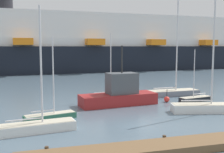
{
  "coord_description": "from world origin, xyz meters",
  "views": [
    {
      "loc": [
        -8.01,
        -20.45,
        6.36
      ],
      "look_at": [
        0.0,
        8.11,
        3.12
      ],
      "focal_mm": 44.52,
      "sensor_mm": 36.0,
      "label": 1
    }
  ],
  "objects_px": {
    "sailboat_2": "(50,115)",
    "sailboat_5": "(172,91)",
    "sailboat_3": "(195,99)",
    "channel_buoy_0": "(167,99)",
    "sailboat_0": "(206,106)",
    "sailboat_1": "(36,126)",
    "cruise_ship": "(85,46)",
    "sailboat_6": "(108,96)",
    "fishing_boat_2": "(119,94)"
  },
  "relations": [
    {
      "from": "sailboat_0",
      "to": "channel_buoy_0",
      "type": "distance_m",
      "value": 5.72
    },
    {
      "from": "sailboat_0",
      "to": "sailboat_1",
      "type": "xyz_separation_m",
      "value": [
        -15.83,
        -2.08,
        -0.09
      ]
    },
    {
      "from": "sailboat_3",
      "to": "fishing_boat_2",
      "type": "xyz_separation_m",
      "value": [
        -9.03,
        0.61,
        0.89
      ]
    },
    {
      "from": "sailboat_1",
      "to": "channel_buoy_0",
      "type": "distance_m",
      "value": 16.37
    },
    {
      "from": "sailboat_2",
      "to": "sailboat_3",
      "type": "xyz_separation_m",
      "value": [
        16.66,
        3.6,
        -0.03
      ]
    },
    {
      "from": "sailboat_2",
      "to": "fishing_boat_2",
      "type": "xyz_separation_m",
      "value": [
        7.63,
        4.22,
        0.86
      ]
    },
    {
      "from": "sailboat_3",
      "to": "sailboat_5",
      "type": "bearing_deg",
      "value": -90.03
    },
    {
      "from": "sailboat_1",
      "to": "channel_buoy_0",
      "type": "relative_size",
      "value": 6.39
    },
    {
      "from": "sailboat_2",
      "to": "sailboat_1",
      "type": "bearing_deg",
      "value": -123.58
    },
    {
      "from": "sailboat_0",
      "to": "cruise_ship",
      "type": "xyz_separation_m",
      "value": [
        -2.72,
        49.9,
        5.96
      ]
    },
    {
      "from": "sailboat_2",
      "to": "cruise_ship",
      "type": "relative_size",
      "value": 0.06
    },
    {
      "from": "fishing_boat_2",
      "to": "channel_buoy_0",
      "type": "relative_size",
      "value": 5.95
    },
    {
      "from": "sailboat_2",
      "to": "sailboat_6",
      "type": "distance_m",
      "value": 10.13
    },
    {
      "from": "sailboat_0",
      "to": "cruise_ship",
      "type": "height_order",
      "value": "cruise_ship"
    },
    {
      "from": "sailboat_5",
      "to": "fishing_boat_2",
      "type": "height_order",
      "value": "sailboat_5"
    },
    {
      "from": "sailboat_1",
      "to": "sailboat_0",
      "type": "bearing_deg",
      "value": -0.29
    },
    {
      "from": "sailboat_1",
      "to": "sailboat_6",
      "type": "xyz_separation_m",
      "value": [
        8.31,
        10.67,
        -0.08
      ]
    },
    {
      "from": "sailboat_1",
      "to": "sailboat_3",
      "type": "xyz_separation_m",
      "value": [
        17.85,
        7.06,
        -0.16
      ]
    },
    {
      "from": "sailboat_5",
      "to": "sailboat_3",
      "type": "bearing_deg",
      "value": -80.99
    },
    {
      "from": "sailboat_3",
      "to": "sailboat_6",
      "type": "height_order",
      "value": "sailboat_6"
    },
    {
      "from": "sailboat_6",
      "to": "channel_buoy_0",
      "type": "height_order",
      "value": "sailboat_6"
    },
    {
      "from": "fishing_boat_2",
      "to": "cruise_ship",
      "type": "relative_size",
      "value": 0.07
    },
    {
      "from": "sailboat_1",
      "to": "sailboat_2",
      "type": "xyz_separation_m",
      "value": [
        1.19,
        3.46,
        -0.13
      ]
    },
    {
      "from": "sailboat_2",
      "to": "sailboat_5",
      "type": "height_order",
      "value": "sailboat_5"
    },
    {
      "from": "sailboat_3",
      "to": "cruise_ship",
      "type": "distance_m",
      "value": 45.59
    },
    {
      "from": "sailboat_0",
      "to": "sailboat_2",
      "type": "relative_size",
      "value": 1.55
    },
    {
      "from": "sailboat_1",
      "to": "channel_buoy_0",
      "type": "bearing_deg",
      "value": 20.01
    },
    {
      "from": "sailboat_0",
      "to": "channel_buoy_0",
      "type": "xyz_separation_m",
      "value": [
        -1.35,
        5.55,
        -0.25
      ]
    },
    {
      "from": "sailboat_5",
      "to": "cruise_ship",
      "type": "height_order",
      "value": "cruise_ship"
    },
    {
      "from": "sailboat_2",
      "to": "cruise_ship",
      "type": "xyz_separation_m",
      "value": [
        11.92,
        48.52,
        6.18
      ]
    },
    {
      "from": "sailboat_5",
      "to": "cruise_ship",
      "type": "distance_m",
      "value": 41.37
    },
    {
      "from": "sailboat_2",
      "to": "sailboat_5",
      "type": "relative_size",
      "value": 0.55
    },
    {
      "from": "sailboat_6",
      "to": "cruise_ship",
      "type": "relative_size",
      "value": 0.07
    },
    {
      "from": "sailboat_0",
      "to": "cruise_ship",
      "type": "bearing_deg",
      "value": 106.23
    },
    {
      "from": "sailboat_1",
      "to": "sailboat_2",
      "type": "height_order",
      "value": "sailboat_1"
    },
    {
      "from": "sailboat_1",
      "to": "sailboat_2",
      "type": "relative_size",
      "value": 1.29
    },
    {
      "from": "sailboat_2",
      "to": "cruise_ship",
      "type": "distance_m",
      "value": 50.34
    },
    {
      "from": "sailboat_5",
      "to": "channel_buoy_0",
      "type": "distance_m",
      "value": 4.43
    },
    {
      "from": "sailboat_3",
      "to": "channel_buoy_0",
      "type": "distance_m",
      "value": 3.41
    },
    {
      "from": "sailboat_0",
      "to": "sailboat_2",
      "type": "distance_m",
      "value": 14.71
    },
    {
      "from": "sailboat_2",
      "to": "cruise_ship",
      "type": "height_order",
      "value": "cruise_ship"
    },
    {
      "from": "sailboat_0",
      "to": "sailboat_1",
      "type": "relative_size",
      "value": 1.2
    },
    {
      "from": "sailboat_5",
      "to": "sailboat_6",
      "type": "bearing_deg",
      "value": -178.12
    },
    {
      "from": "sailboat_5",
      "to": "fishing_boat_2",
      "type": "relative_size",
      "value": 1.53
    },
    {
      "from": "sailboat_2",
      "to": "sailboat_3",
      "type": "height_order",
      "value": "sailboat_2"
    },
    {
      "from": "sailboat_0",
      "to": "sailboat_1",
      "type": "bearing_deg",
      "value": -159.42
    },
    {
      "from": "fishing_boat_2",
      "to": "cruise_ship",
      "type": "xyz_separation_m",
      "value": [
        4.3,
        44.3,
        5.32
      ]
    },
    {
      "from": "sailboat_1",
      "to": "sailboat_6",
      "type": "bearing_deg",
      "value": 44.32
    },
    {
      "from": "sailboat_5",
      "to": "sailboat_1",
      "type": "bearing_deg",
      "value": -148.42
    },
    {
      "from": "sailboat_1",
      "to": "fishing_boat_2",
      "type": "relative_size",
      "value": 1.07
    }
  ]
}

